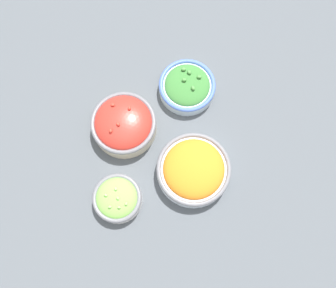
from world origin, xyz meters
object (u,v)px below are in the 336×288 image
Objects in this scene: bowl_lettuce at (117,198)px; bowl_cherry_tomatoes at (124,124)px; bowl_broccoli at (187,86)px; bowl_carrots at (194,170)px.

bowl_cherry_tomatoes reaches higher than bowl_lettuce.
bowl_lettuce is at bearing -177.64° from bowl_broccoli.
bowl_carrots is (-0.19, -0.14, 0.01)m from bowl_broccoli.
bowl_lettuce is 0.21m from bowl_carrots.
bowl_carrots is at bearing -90.79° from bowl_cherry_tomatoes.
bowl_broccoli is 0.23m from bowl_carrots.
bowl_cherry_tomatoes reaches higher than bowl_broccoli.
bowl_carrots is 0.22m from bowl_cherry_tomatoes.
bowl_cherry_tomatoes is at bearing 156.44° from bowl_broccoli.
bowl_broccoli is (0.36, 0.01, -0.00)m from bowl_lettuce.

